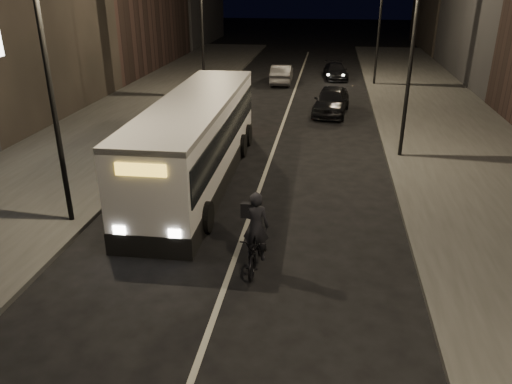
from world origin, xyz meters
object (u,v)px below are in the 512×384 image
(car_near, at_px, (331,101))
(car_mid, at_px, (282,74))
(streetlight_right_far, at_px, (377,8))
(cyclist_on_bicycle, at_px, (257,243))
(streetlight_left_near, at_px, (54,53))
(streetlight_right_mid, at_px, (408,31))
(car_far, at_px, (336,71))
(city_bus, at_px, (197,137))
(streetlight_left_far, at_px, (206,12))

(car_near, bearing_deg, car_mid, 119.74)
(streetlight_right_far, relative_size, cyclist_on_bicycle, 3.50)
(cyclist_on_bicycle, distance_m, car_near, 17.22)
(streetlight_left_near, distance_m, car_mid, 24.67)
(streetlight_right_mid, height_order, car_far, streetlight_right_mid)
(city_bus, relative_size, car_mid, 2.85)
(streetlight_left_far, bearing_deg, cyclist_on_bicycle, -73.08)
(cyclist_on_bicycle, bearing_deg, streetlight_right_far, 82.13)
(streetlight_right_mid, bearing_deg, streetlight_left_far, 136.84)
(streetlight_right_mid, height_order, cyclist_on_bicycle, streetlight_right_mid)
(streetlight_left_near, height_order, city_bus, streetlight_left_near)
(streetlight_right_far, xyz_separation_m, car_far, (-2.52, 2.33, -4.78))
(streetlight_right_mid, bearing_deg, car_near, 110.78)
(streetlight_left_far, relative_size, car_near, 1.79)
(streetlight_right_mid, height_order, streetlight_left_far, same)
(streetlight_left_far, relative_size, car_mid, 1.93)
(streetlight_left_far, distance_m, car_far, 12.59)
(cyclist_on_bicycle, xyz_separation_m, car_near, (1.86, 17.12, 0.00))
(car_mid, xyz_separation_m, car_far, (3.96, 2.47, -0.11))
(car_near, relative_size, car_far, 1.13)
(streetlight_right_mid, distance_m, car_far, 19.11)
(streetlight_right_far, bearing_deg, car_far, 137.24)
(streetlight_right_far, distance_m, car_near, 10.18)
(streetlight_right_far, xyz_separation_m, streetlight_left_near, (-10.66, -24.00, 0.00))
(car_far, bearing_deg, streetlight_right_mid, -88.99)
(streetlight_left_far, relative_size, city_bus, 0.68)
(cyclist_on_bicycle, distance_m, car_far, 28.19)
(city_bus, xyz_separation_m, car_far, (5.30, 22.08, -1.17))
(streetlight_left_far, height_order, city_bus, streetlight_left_far)
(cyclist_on_bicycle, bearing_deg, streetlight_left_far, 109.27)
(cyclist_on_bicycle, relative_size, car_near, 0.51)
(city_bus, bearing_deg, car_mid, 85.27)
(streetlight_left_far, bearing_deg, car_mid, 54.52)
(streetlight_right_mid, height_order, streetlight_right_far, same)
(streetlight_left_far, bearing_deg, streetlight_right_mid, -43.16)
(city_bus, height_order, cyclist_on_bicycle, city_bus)
(city_bus, relative_size, car_far, 3.00)
(car_far, bearing_deg, streetlight_right_far, -49.58)
(streetlight_left_near, xyz_separation_m, streetlight_left_far, (0.00, 18.00, 0.00))
(streetlight_left_far, distance_m, car_mid, 8.58)
(cyclist_on_bicycle, height_order, car_far, cyclist_on_bicycle)
(streetlight_left_far, bearing_deg, city_bus, -78.32)
(streetlight_left_near, bearing_deg, car_mid, 80.07)
(streetlight_left_near, relative_size, cyclist_on_bicycle, 3.50)
(streetlight_left_near, bearing_deg, streetlight_left_far, 90.00)
(car_mid, bearing_deg, city_bus, 84.89)
(car_near, distance_m, car_far, 10.99)
(streetlight_left_near, bearing_deg, car_far, 72.82)
(streetlight_right_mid, xyz_separation_m, city_bus, (-7.82, -3.74, -3.61))
(streetlight_right_far, height_order, streetlight_left_near, same)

